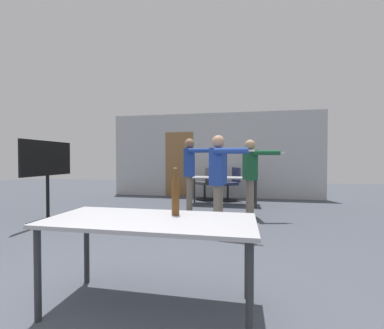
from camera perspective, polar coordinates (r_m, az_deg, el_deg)
back_wall at (r=8.08m, az=4.63°, el=2.02°), size 6.58×0.12×2.63m
conference_table_near at (r=2.12m, az=-9.24°, el=-13.71°), size 1.64×0.73×0.72m
conference_table_far at (r=6.79m, az=6.95°, el=-3.38°), size 1.77×0.70×0.72m
tv_screen at (r=5.56m, az=-29.47°, el=-1.22°), size 0.44×1.25×1.54m
person_center_tall at (r=5.40m, az=12.89°, el=-1.29°), size 0.81×0.59×1.59m
person_right_polo at (r=5.80m, az=-0.44°, el=-0.62°), size 0.80×0.58×1.66m
person_far_watching at (r=4.26m, az=6.03°, el=-1.87°), size 0.71×0.64×1.59m
office_chair_far_right at (r=7.47m, az=8.50°, el=-4.50°), size 0.67×0.64×0.95m
office_chair_far_left at (r=7.51m, az=3.24°, el=-4.45°), size 0.68×0.67×0.95m
beer_bottle at (r=2.18m, az=-3.69°, el=-6.27°), size 0.07×0.07×0.40m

